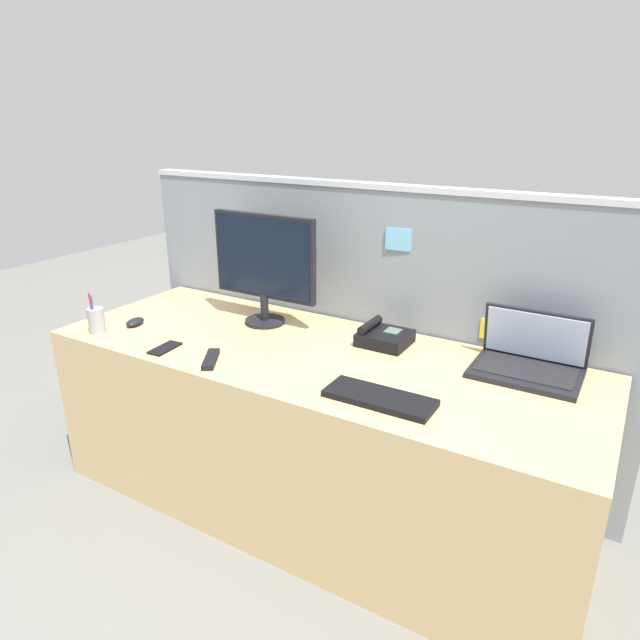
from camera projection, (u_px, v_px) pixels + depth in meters
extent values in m
plane|color=slate|center=(314.00, 502.00, 2.47)|extent=(10.00, 10.00, 0.00)
cube|color=tan|center=(314.00, 431.00, 2.35)|extent=(2.21, 0.80, 0.72)
cube|color=gray|center=(363.00, 332.00, 2.60)|extent=(2.37, 0.06, 1.32)
cube|color=#B7BAC1|center=(367.00, 185.00, 2.37)|extent=(2.37, 0.07, 0.02)
cube|color=yellow|center=(225.00, 233.00, 2.80)|extent=(0.10, 0.01, 0.09)
cube|color=yellow|center=(493.00, 330.00, 2.24)|extent=(0.10, 0.01, 0.08)
cube|color=#66ADD1|center=(398.00, 239.00, 2.33)|extent=(0.11, 0.01, 0.09)
cylinder|color=black|center=(265.00, 321.00, 2.53)|extent=(0.18, 0.18, 0.02)
cylinder|color=black|center=(264.00, 307.00, 2.51)|extent=(0.04, 0.04, 0.12)
cube|color=black|center=(264.00, 256.00, 2.44)|extent=(0.51, 0.03, 0.37)
cube|color=black|center=(262.00, 257.00, 2.43)|extent=(0.48, 0.01, 0.34)
cube|color=black|center=(525.00, 373.00, 2.02)|extent=(0.38, 0.26, 0.02)
cube|color=black|center=(526.00, 370.00, 2.02)|extent=(0.34, 0.19, 0.00)
cube|color=black|center=(536.00, 335.00, 2.07)|extent=(0.38, 0.04, 0.20)
cube|color=#9EB2D1|center=(535.00, 336.00, 2.07)|extent=(0.35, 0.03, 0.18)
cube|color=black|center=(385.00, 338.00, 2.29)|extent=(0.20, 0.19, 0.05)
cube|color=#4C6B5B|center=(393.00, 331.00, 2.29)|extent=(0.06, 0.06, 0.01)
cylinder|color=black|center=(370.00, 325.00, 2.31)|extent=(0.04, 0.17, 0.04)
cube|color=black|center=(380.00, 398.00, 1.84)|extent=(0.37, 0.14, 0.02)
ellipsoid|color=black|center=(135.00, 322.00, 2.50)|extent=(0.08, 0.11, 0.03)
cylinder|color=#99999E|center=(97.00, 321.00, 2.41)|extent=(0.07, 0.07, 0.11)
cylinder|color=red|center=(92.00, 308.00, 2.37)|extent=(0.02, 0.02, 0.14)
cylinder|color=blue|center=(93.00, 310.00, 2.38)|extent=(0.02, 0.02, 0.13)
cube|color=black|center=(165.00, 348.00, 2.25)|extent=(0.08, 0.15, 0.01)
cube|color=black|center=(211.00, 359.00, 2.13)|extent=(0.13, 0.17, 0.02)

